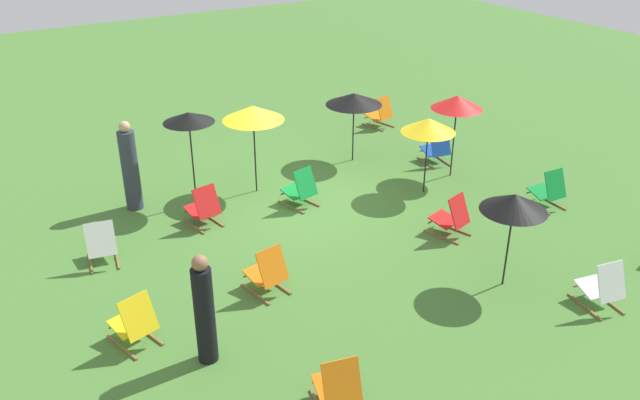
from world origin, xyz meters
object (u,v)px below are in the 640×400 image
(deckchair_9, at_px, (436,148))
(deckchair_11, at_px, (452,217))
(deckchair_10, at_px, (548,190))
(umbrella_5, at_px, (429,125))
(deckchair_8, at_px, (380,113))
(umbrella_0, at_px, (457,102))
(umbrella_1, at_px, (253,113))
(person_1, at_px, (130,168))
(deckchair_7, at_px, (134,322))
(umbrella_4, at_px, (189,118))
(deckchair_3, at_px, (267,272))
(deckchair_1, at_px, (203,208))
(deckchair_5, at_px, (101,244))
(deckchair_2, at_px, (301,189))
(umbrella_2, at_px, (514,203))
(deckchair_6, at_px, (602,287))
(deckchair_4, at_px, (338,387))
(person_0, at_px, (204,311))
(umbrella_3, at_px, (354,99))

(deckchair_9, xyz_separation_m, deckchair_11, (2.01, 2.75, 0.00))
(deckchair_10, xyz_separation_m, umbrella_5, (1.67, -1.85, 1.13))
(deckchair_8, height_order, umbrella_0, umbrella_0)
(umbrella_1, relative_size, person_1, 1.02)
(deckchair_7, height_order, umbrella_0, umbrella_0)
(deckchair_10, relative_size, umbrella_4, 0.42)
(deckchair_3, height_order, deckchair_10, same)
(deckchair_1, relative_size, umbrella_4, 0.42)
(deckchair_1, bearing_deg, deckchair_11, 134.19)
(deckchair_5, relative_size, deckchair_7, 0.97)
(deckchair_2, relative_size, umbrella_2, 0.52)
(deckchair_1, bearing_deg, deckchair_9, 170.39)
(deckchair_6, bearing_deg, deckchair_11, -70.43)
(deckchair_2, xyz_separation_m, deckchair_5, (4.03, 0.10, 0.00))
(deckchair_4, relative_size, deckchair_10, 1.02)
(deckchair_1, bearing_deg, deckchair_7, 42.37)
(deckchair_10, distance_m, umbrella_4, 7.30)
(deckchair_3, distance_m, umbrella_5, 4.95)
(deckchair_5, height_order, umbrella_5, umbrella_5)
(deckchair_8, bearing_deg, deckchair_3, 29.32)
(deckchair_7, bearing_deg, deckchair_9, -176.23)
(deckchair_9, bearing_deg, deckchair_3, 33.30)
(person_0, bearing_deg, deckchair_7, 106.08)
(deckchair_8, height_order, umbrella_5, umbrella_5)
(deckchair_7, relative_size, person_1, 0.46)
(umbrella_0, bearing_deg, deckchair_7, 14.77)
(deckchair_3, height_order, umbrella_0, umbrella_0)
(umbrella_4, bearing_deg, deckchair_4, 83.70)
(deckchair_11, xyz_separation_m, umbrella_2, (0.37, 1.71, 1.14))
(deckchair_11, bearing_deg, deckchair_3, -17.87)
(umbrella_1, bearing_deg, umbrella_2, 109.16)
(umbrella_2, bearing_deg, umbrella_5, -108.67)
(deckchair_10, bearing_deg, deckchair_4, 24.07)
(deckchair_2, distance_m, umbrella_2, 4.60)
(deckchair_7, distance_m, person_1, 4.47)
(deckchair_4, distance_m, umbrella_0, 7.82)
(deckchair_3, bearing_deg, deckchair_11, 168.41)
(deckchair_10, relative_size, umbrella_2, 0.50)
(deckchair_1, height_order, deckchair_4, same)
(deckchair_7, distance_m, umbrella_2, 5.99)
(deckchair_6, relative_size, deckchair_7, 0.98)
(umbrella_5, bearing_deg, deckchair_1, -13.60)
(umbrella_5, bearing_deg, deckchair_11, 65.45)
(deckchair_9, bearing_deg, deckchair_5, 11.42)
(deckchair_2, relative_size, deckchair_10, 1.02)
(deckchair_2, height_order, deckchair_5, same)
(deckchair_6, xyz_separation_m, umbrella_5, (-0.35, -4.66, 1.13))
(deckchair_11, relative_size, umbrella_3, 0.53)
(deckchair_7, bearing_deg, umbrella_3, -163.91)
(umbrella_4, bearing_deg, deckchair_10, 147.24)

